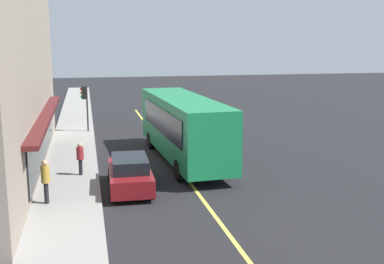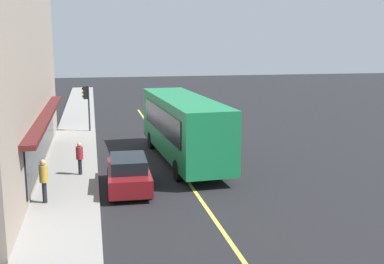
{
  "view_description": "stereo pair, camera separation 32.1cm",
  "coord_description": "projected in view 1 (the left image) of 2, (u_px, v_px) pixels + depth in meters",
  "views": [
    {
      "loc": [
        -26.93,
        4.56,
        6.51
      ],
      "look_at": [
        -2.17,
        -1.01,
        1.6
      ],
      "focal_mm": 44.37,
      "sensor_mm": 36.0,
      "label": 1
    },
    {
      "loc": [
        -27.0,
        4.25,
        6.51
      ],
      "look_at": [
        -2.17,
        -1.01,
        1.6
      ],
      "focal_mm": 44.37,
      "sensor_mm": 36.0,
      "label": 2
    }
  ],
  "objects": [
    {
      "name": "bus",
      "position": [
        183.0,
        125.0,
        25.71
      ],
      "size": [
        11.25,
        3.11,
        3.5
      ],
      "color": "#197F47",
      "rests_on": "ground"
    },
    {
      "name": "lane_centre_stripe",
      "position": [
        167.0,
        152.0,
        28.01
      ],
      "size": [
        36.0,
        0.16,
        0.01
      ],
      "primitive_type": "cube",
      "color": "#D8D14C",
      "rests_on": "ground"
    },
    {
      "name": "pedestrian_near_storefront",
      "position": [
        80.0,
        156.0,
        22.65
      ],
      "size": [
        0.34,
        0.34,
        1.58
      ],
      "color": "black",
      "rests_on": "sidewalk"
    },
    {
      "name": "ground",
      "position": [
        167.0,
        152.0,
        28.01
      ],
      "size": [
        120.0,
        120.0,
        0.0
      ],
      "primitive_type": "plane",
      "color": "black"
    },
    {
      "name": "car_maroon",
      "position": [
        130.0,
        174.0,
        20.88
      ],
      "size": [
        4.35,
        1.96,
        1.52
      ],
      "color": "maroon",
      "rests_on": "ground"
    },
    {
      "name": "pedestrian_waiting",
      "position": [
        45.0,
        177.0,
        18.63
      ],
      "size": [
        0.34,
        0.34,
        1.77
      ],
      "color": "black",
      "rests_on": "sidewalk"
    },
    {
      "name": "traffic_light",
      "position": [
        85.0,
        98.0,
        33.36
      ],
      "size": [
        0.3,
        0.52,
        3.2
      ],
      "color": "#2D2D33",
      "rests_on": "sidewalk"
    },
    {
      "name": "sidewalk",
      "position": [
        72.0,
        156.0,
        26.82
      ],
      "size": [
        80.0,
        2.73,
        0.15
      ],
      "primitive_type": "cube",
      "color": "gray",
      "rests_on": "ground"
    }
  ]
}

